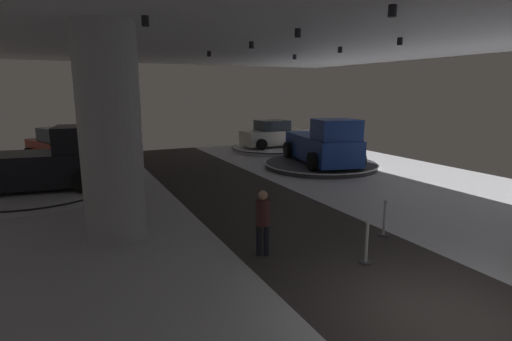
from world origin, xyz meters
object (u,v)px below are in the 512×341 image
(column_left, at_px, (111,135))
(display_platform_far_left, at_px, (35,192))
(visitor_walking_near, at_px, (263,219))
(pickup_truck_far_right, at_px, (324,145))
(display_car_deep_left, at_px, (60,147))
(display_platform_deep_right, at_px, (274,148))
(display_car_deep_right, at_px, (274,135))
(display_platform_deep_left, at_px, (62,165))
(pickup_truck_far_left, at_px, (41,164))
(display_platform_far_right, at_px, (321,165))

(column_left, bearing_deg, display_platform_far_left, 111.16)
(column_left, bearing_deg, visitor_walking_near, -42.93)
(column_left, bearing_deg, pickup_truck_far_right, 27.31)
(display_car_deep_left, distance_m, display_platform_far_left, 5.34)
(display_platform_deep_right, bearing_deg, column_left, -133.28)
(display_car_deep_left, xyz_separation_m, visitor_walking_near, (4.31, -13.78, -0.20))
(display_car_deep_right, height_order, display_platform_deep_left, display_car_deep_right)
(display_platform_deep_right, distance_m, pickup_truck_far_left, 14.34)
(display_car_deep_right, height_order, display_platform_far_right, display_car_deep_right)
(pickup_truck_far_left, bearing_deg, column_left, -71.47)
(display_car_deep_right, xyz_separation_m, pickup_truck_far_left, (-12.98, -5.94, 0.15))
(display_car_deep_right, relative_size, display_platform_far_right, 0.75)
(display_car_deep_left, xyz_separation_m, display_platform_far_left, (-0.92, -5.17, -0.97))
(display_platform_deep_left, height_order, pickup_truck_far_left, pickup_truck_far_left)
(display_platform_far_left, xyz_separation_m, visitor_walking_near, (5.23, -8.61, 0.77))
(display_car_deep_right, bearing_deg, display_platform_deep_left, -176.77)
(display_platform_deep_left, xyz_separation_m, pickup_truck_far_left, (-0.59, -5.24, 0.98))
(display_car_deep_right, height_order, pickup_truck_far_left, pickup_truck_far_left)
(pickup_truck_far_right, bearing_deg, pickup_truck_far_left, 178.05)
(display_car_deep_left, relative_size, display_platform_far_right, 0.80)
(pickup_truck_far_left, height_order, display_platform_far_right, pickup_truck_far_left)
(display_car_deep_right, relative_size, pickup_truck_far_left, 0.77)
(display_platform_deep_right, bearing_deg, display_platform_far_left, -156.14)
(display_car_deep_left, height_order, visitor_walking_near, display_car_deep_left)
(pickup_truck_far_left, xyz_separation_m, pickup_truck_far_right, (12.38, -0.42, 0.02))
(column_left, relative_size, display_platform_deep_right, 0.99)
(display_platform_far_left, distance_m, display_platform_far_right, 12.77)
(display_platform_deep_left, distance_m, pickup_truck_far_right, 13.12)
(display_platform_deep_left, bearing_deg, column_left, -82.98)
(pickup_truck_far_right, bearing_deg, visitor_walking_near, -132.55)
(display_platform_deep_left, bearing_deg, display_platform_deep_right, 3.23)
(column_left, height_order, display_platform_far_left, column_left)
(column_left, relative_size, visitor_walking_near, 3.46)
(column_left, xyz_separation_m, display_platform_deep_left, (-1.36, 11.05, -2.56))
(pickup_truck_far_left, distance_m, visitor_walking_near, 9.87)
(display_platform_far_left, bearing_deg, visitor_walking_near, -58.74)
(display_platform_far_left, height_order, pickup_truck_far_left, pickup_truck_far_left)
(display_platform_deep_left, height_order, visitor_walking_near, visitor_walking_near)
(pickup_truck_far_left, relative_size, pickup_truck_far_right, 0.98)
(display_platform_deep_right, xyz_separation_m, display_car_deep_right, (-0.03, -0.00, 0.88))
(display_car_deep_left, height_order, pickup_truck_far_left, pickup_truck_far_left)
(display_platform_far_left, relative_size, pickup_truck_far_right, 1.01)
(display_platform_far_left, height_order, visitor_walking_near, visitor_walking_near)
(display_car_deep_left, bearing_deg, display_platform_deep_right, 3.36)
(display_platform_deep_right, relative_size, display_platform_far_left, 0.97)
(display_platform_far_right, bearing_deg, display_car_deep_left, 155.83)
(display_platform_deep_right, xyz_separation_m, display_platform_far_left, (-13.33, -5.90, -0.01))
(display_platform_deep_right, distance_m, display_platform_far_left, 14.58)
(display_platform_far_right, distance_m, visitor_walking_near, 11.36)
(column_left, distance_m, display_platform_far_right, 12.23)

